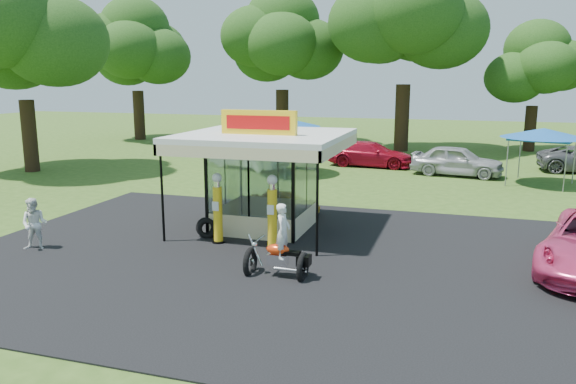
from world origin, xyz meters
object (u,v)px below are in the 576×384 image
tent_west (279,122)px  tent_east (544,134)px  spectator_west (35,224)px  gas_pump_right (272,214)px  motorcycle (281,248)px  gas_pump_left (218,210)px  bg_car_a (248,155)px  kiosk_car (284,202)px  bg_car_c (457,161)px  bg_car_b (371,154)px  gas_station_kiosk (264,179)px

tent_west → tent_east: size_ratio=1.12×
tent_west → spectator_west: bearing=-100.2°
gas_pump_right → motorcycle: bearing=-66.0°
gas_pump_left → tent_west: size_ratio=0.51×
motorcycle → bg_car_a: motorcycle is taller
kiosk_car → tent_east: 14.21m
motorcycle → bg_car_c: bearing=76.9°
kiosk_car → bg_car_c: (6.24, 11.14, 0.34)m
motorcycle → tent_east: size_ratio=0.52×
gas_pump_left → tent_east: (11.03, 14.01, 1.44)m
bg_car_a → bg_car_b: bg_car_a is taller
gas_pump_right → bg_car_c: size_ratio=0.49×
tent_west → gas_pump_right: bearing=-72.6°
bg_car_a → tent_west: (2.34, -1.23, 2.04)m
motorcycle → tent_west: size_ratio=0.47×
motorcycle → bg_car_a: bearing=114.2°
tent_west → tent_east: bearing=3.5°
kiosk_car → bg_car_c: bg_car_c is taller
gas_pump_left → gas_pump_right: 1.84m
bg_car_b → motorcycle: bearing=-173.9°
tent_east → gas_pump_left: bearing=-128.2°
spectator_west → bg_car_b: spectator_west is taller
bg_car_a → gas_station_kiosk: bearing=-138.2°
gas_pump_right → bg_car_a: size_ratio=0.48×
spectator_west → gas_pump_right: bearing=-0.9°
gas_station_kiosk → gas_pump_right: 2.50m
gas_station_kiosk → kiosk_car: 2.56m
bg_car_b → gas_pump_left: bearing=176.9°
kiosk_car → tent_east: bearing=-46.6°
gas_pump_left → tent_east: 17.89m
kiosk_car → tent_east: tent_east is taller
gas_station_kiosk → bg_car_c: bearing=64.9°
gas_pump_left → gas_pump_right: size_ratio=0.98×
motorcycle → spectator_west: size_ratio=1.29×
gas_station_kiosk → kiosk_car: gas_station_kiosk is taller
gas_station_kiosk → bg_car_b: size_ratio=1.06×
gas_pump_right → bg_car_a: 15.84m
spectator_west → kiosk_car: bearing=29.4°
bg_car_c → bg_car_a: bearing=103.8°
gas_station_kiosk → bg_car_b: (1.27, 15.18, -1.05)m
gas_station_kiosk → tent_west: size_ratio=1.20×
gas_pump_left → gas_pump_right: (1.84, -0.03, 0.02)m
kiosk_car → motorcycle: bearing=-162.9°
tent_west → gas_pump_left: bearing=-80.1°
gas_pump_left → bg_car_b: gas_pump_left is taller
motorcycle → bg_car_c: motorcycle is taller
bg_car_c → bg_car_b: bearing=78.4°
gas_station_kiosk → bg_car_c: gas_station_kiosk is taller
motorcycle → kiosk_car: size_ratio=0.75×
tent_east → bg_car_b: bearing=159.7°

